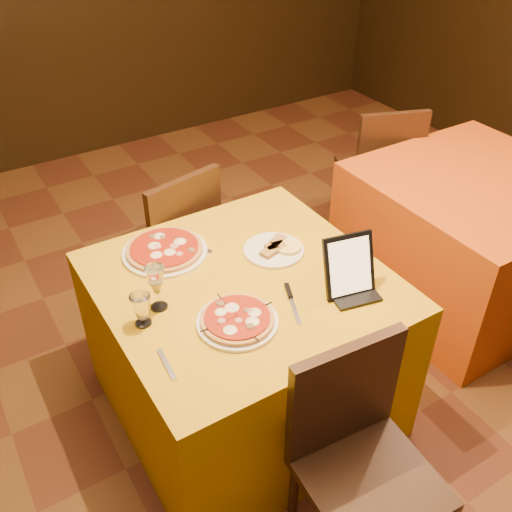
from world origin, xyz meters
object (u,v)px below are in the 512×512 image
main_table (244,346)px  chair_main_far (166,243)px  pizza_far (165,251)px  tablet (349,265)px  chair_main_near (370,481)px  side_table (468,238)px  wine_glass (157,288)px  chair_side_far (375,169)px  pizza_near (237,320)px  water_glass (142,310)px

main_table → chair_main_far: (0.00, 0.80, 0.08)m
main_table → pizza_far: pizza_far is taller
main_table → tablet: tablet is taller
main_table → chair_main_near: size_ratio=1.21×
side_table → main_table: bearing=-177.5°
side_table → tablet: (-1.18, -0.33, 0.49)m
chair_main_far → wine_glass: (-0.35, -0.78, 0.39)m
chair_main_far → chair_side_far: (1.49, 0.06, 0.00)m
chair_side_far → wine_glass: (-1.85, -0.83, 0.39)m
pizza_near → pizza_far: same height
chair_main_far → pizza_near: 1.06m
side_table → wine_glass: wine_glass is taller
chair_main_near → chair_side_far: same height
chair_main_far → main_table: bearing=77.6°
chair_side_far → tablet: (-1.18, -1.12, 0.41)m
chair_main_near → pizza_near: 0.70m
main_table → chair_side_far: size_ratio=1.21×
side_table → chair_main_near: (-1.49, -0.89, 0.08)m
main_table → wine_glass: (-0.35, 0.02, 0.47)m
side_table → chair_side_far: (0.00, 0.79, 0.08)m
chair_side_far → pizza_far: 1.79m
main_table → chair_side_far: 1.72m
chair_side_far → water_glass: (-1.93, -0.89, 0.36)m
pizza_near → water_glass: 0.34m
chair_main_far → tablet: bearing=93.9°
water_glass → pizza_far: bearing=55.4°
main_table → side_table: same height
pizza_far → tablet: bearing=-49.8°
main_table → pizza_near: size_ratio=3.67×
main_table → pizza_far: 0.54m
chair_main_near → water_glass: 0.97m
main_table → side_table: 1.49m
main_table → pizza_far: size_ratio=3.05×
chair_side_far → tablet: tablet is taller
chair_main_near → tablet: bearing=65.1°
wine_glass → water_glass: (-0.09, -0.05, -0.03)m
chair_main_near → pizza_near: size_ratio=3.04×
chair_main_near → pizza_far: (-0.19, 1.15, 0.31)m
chair_main_far → chair_side_far: 1.49m
side_table → chair_main_far: bearing=153.9°
pizza_far → water_glass: 0.44m
chair_main_near → pizza_near: chair_main_near is taller
chair_main_near → water_glass: chair_main_near is taller
side_table → chair_side_far: bearing=90.0°
main_table → chair_main_near: (0.00, -0.82, 0.08)m
chair_main_far → wine_glass: bearing=53.2°
side_table → pizza_far: size_ratio=3.05×
chair_main_near → pizza_far: chair_main_near is taller
wine_glass → tablet: tablet is taller
chair_main_far → pizza_far: bearing=55.6°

